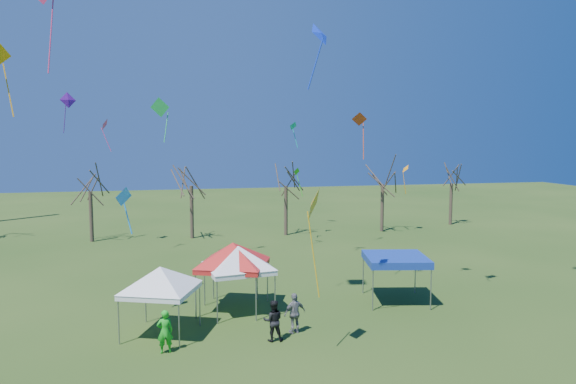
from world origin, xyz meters
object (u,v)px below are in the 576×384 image
object	(u,v)px
tree_4	(383,167)
tree_5	(452,169)
tree_3	(286,168)
tree_2	(191,167)
tent_red	(233,247)
person_dark	(273,321)
tent_white_mid	(238,250)
person_green	(165,331)
tent_blue	(396,259)
tent_white_west	(160,271)
person_grey	(295,313)
tree_1	(90,174)

from	to	relation	value
tree_4	tree_5	size ratio (longest dim) A/B	1.06
tree_3	tree_5	distance (m)	17.81
tree_2	tree_4	distance (m)	17.73
tent_red	person_dark	xyz separation A→B (m)	(1.21, -4.54, -2.33)
tent_white_mid	person_dark	size ratio (longest dim) A/B	2.41
tree_5	tree_3	bearing A→B (deg)	-173.48
tent_red	person_green	world-z (taller)	tent_red
tree_5	tent_white_mid	xyz separation A→B (m)	(-24.45, -21.82, -2.62)
tent_red	tent_blue	distance (m)	8.69
tree_3	person_dark	distance (m)	25.26
tree_3	tent_white_west	xyz separation A→B (m)	(-10.52, -22.25, -3.20)
tree_4	tree_5	bearing A→B (deg)	13.85
person_dark	person_green	bearing A→B (deg)	10.14
tent_red	tree_5	bearing A→B (deg)	41.07
tree_4	tent_white_west	distance (m)	29.96
tent_red	person_green	distance (m)	6.30
tent_red	tent_blue	bearing A→B (deg)	-4.13
tent_red	tree_3	bearing A→B (deg)	70.25
tree_5	tent_white_mid	distance (m)	32.88
tree_5	tent_red	world-z (taller)	tree_5
tent_red	person_grey	size ratio (longest dim) A/B	2.32
tree_3	person_green	world-z (taller)	tree_3
tree_5	person_dark	size ratio (longest dim) A/B	4.16
tree_1	tent_white_west	bearing A→B (deg)	-74.65
tree_1	tree_3	distance (m)	16.81
tree_2	tent_red	distance (m)	20.11
tent_white_west	tent_blue	size ratio (longest dim) A/B	1.01
tree_4	tree_3	bearing A→B (deg)	179.74
tent_red	tent_blue	world-z (taller)	tent_red
tree_5	tent_white_west	xyz separation A→B (m)	(-28.21, -24.27, -2.85)
tree_1	tree_3	bearing A→B (deg)	-2.06
tree_2	tent_white_west	xyz separation A→B (m)	(-2.12, -22.59, -3.41)
person_green	tent_red	bearing A→B (deg)	-132.43
tree_2	tree_4	world-z (taller)	tree_2
tree_1	tree_2	distance (m)	8.42
tent_blue	tree_4	bearing A→B (deg)	69.01
person_dark	person_grey	world-z (taller)	person_grey
person_green	person_grey	world-z (taller)	person_grey
tree_3	tent_white_mid	world-z (taller)	tree_3
tree_1	tree_4	distance (m)	26.13
tree_1	person_grey	xyz separation A→B (m)	(12.12, -23.97, -4.88)
tree_2	person_dark	world-z (taller)	tree_2
tent_white_mid	person_grey	size ratio (longest dim) A/B	2.36
tree_5	tent_white_mid	world-z (taller)	tree_5
tree_2	tree_3	xyz separation A→B (m)	(8.40, -0.33, -0.21)
tent_white_mid	person_green	distance (m)	6.16
tree_1	person_grey	world-z (taller)	tree_1
person_grey	tree_5	bearing A→B (deg)	-148.72
tree_5	person_green	bearing A→B (deg)	-136.78
person_dark	tree_2	bearing A→B (deg)	-77.20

